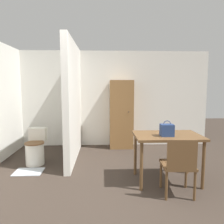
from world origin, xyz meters
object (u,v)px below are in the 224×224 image
(handbag, at_px, (167,130))
(toilet, at_px, (36,149))
(dining_table, at_px, (167,140))
(wooden_cabinet, at_px, (121,114))
(wooden_chair, at_px, (179,164))

(handbag, bearing_deg, toilet, 156.21)
(dining_table, height_order, handbag, handbag)
(toilet, height_order, wooden_cabinet, wooden_cabinet)
(handbag, xyz_separation_m, wooden_cabinet, (-0.53, 2.19, -0.02))
(wooden_chair, bearing_deg, wooden_cabinet, 106.94)
(dining_table, relative_size, wooden_chair, 1.24)
(toilet, xyz_separation_m, wooden_cabinet, (1.86, 1.14, 0.56))
(wooden_cabinet, bearing_deg, wooden_chair, -77.03)
(toilet, height_order, handbag, handbag)
(wooden_chair, bearing_deg, handbag, 102.95)
(wooden_chair, xyz_separation_m, toilet, (-2.45, 1.46, -0.17))
(dining_table, relative_size, toilet, 1.51)
(handbag, bearing_deg, wooden_cabinet, 103.69)
(toilet, relative_size, wooden_cabinet, 0.41)
(dining_table, distance_m, toilet, 2.64)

